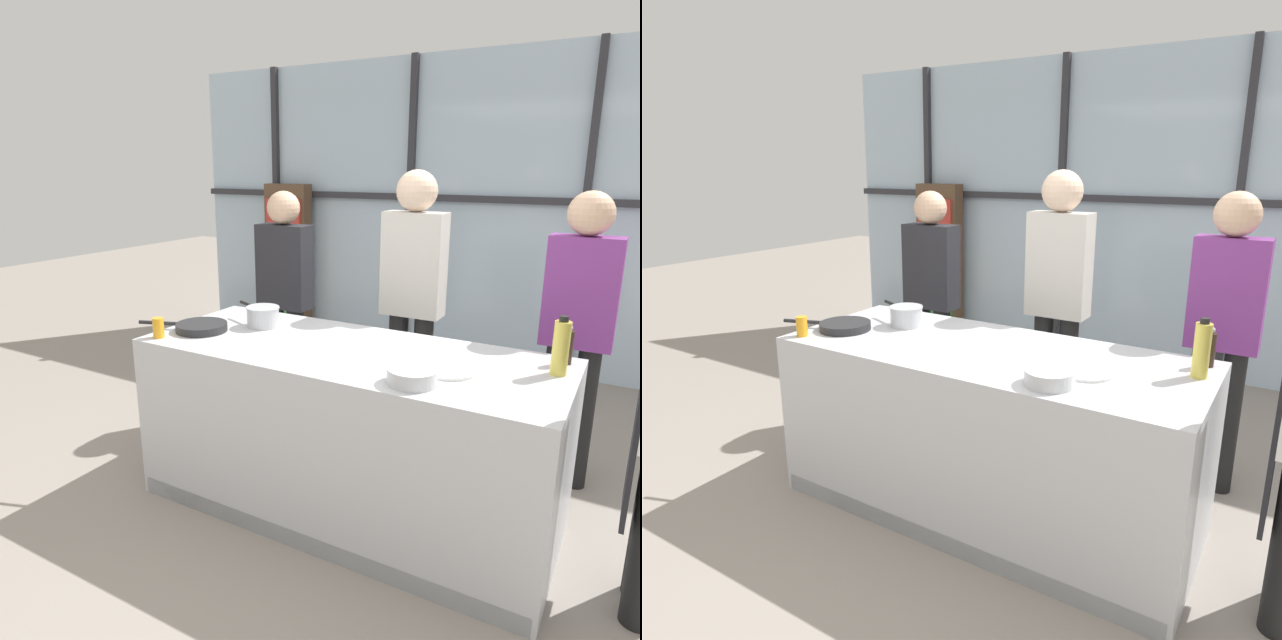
# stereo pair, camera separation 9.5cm
# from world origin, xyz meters

# --- Properties ---
(ground_plane) EXTENTS (18.00, 18.00, 0.00)m
(ground_plane) POSITION_xyz_m (0.00, 0.00, 0.00)
(ground_plane) COLOR gray
(back_window_wall) EXTENTS (6.40, 0.10, 2.80)m
(back_window_wall) POSITION_xyz_m (0.00, 2.78, 1.40)
(back_window_wall) COLOR silver
(back_window_wall) RESTS_ON ground_plane
(bookshelf) EXTENTS (0.49, 0.19, 1.64)m
(bookshelf) POSITION_xyz_m (-2.07, 2.60, 0.82)
(bookshelf) COLOR brown
(bookshelf) RESTS_ON ground_plane
(demo_island) EXTENTS (2.18, 0.88, 0.93)m
(demo_island) POSITION_xyz_m (-0.00, -0.00, 0.46)
(demo_island) COLOR silver
(demo_island) RESTS_ON ground_plane
(spectator_far_left) EXTENTS (0.39, 0.23, 1.67)m
(spectator_far_left) POSITION_xyz_m (-0.98, 0.89, 0.97)
(spectator_far_left) COLOR black
(spectator_far_left) RESTS_ON ground_plane
(spectator_center_left) EXTENTS (0.39, 0.25, 1.81)m
(spectator_center_left) POSITION_xyz_m (0.00, 0.89, 1.07)
(spectator_center_left) COLOR black
(spectator_center_left) RESTS_ON ground_plane
(spectator_center_right) EXTENTS (0.38, 0.24, 1.71)m
(spectator_center_right) POSITION_xyz_m (0.98, 0.89, 1.00)
(spectator_center_right) COLOR black
(spectator_center_right) RESTS_ON ground_plane
(frying_pan) EXTENTS (0.51, 0.29, 0.04)m
(frying_pan) POSITION_xyz_m (-0.88, -0.13, 0.95)
(frying_pan) COLOR #232326
(frying_pan) RESTS_ON demo_island
(saucepan) EXTENTS (0.34, 0.21, 0.12)m
(saucepan) POSITION_xyz_m (-0.63, 0.13, 0.99)
(saucepan) COLOR silver
(saucepan) RESTS_ON demo_island
(white_plate) EXTENTS (0.27, 0.27, 0.01)m
(white_plate) POSITION_xyz_m (0.55, -0.06, 0.93)
(white_plate) COLOR white
(white_plate) RESTS_ON demo_island
(mixing_bowl) EXTENTS (0.22, 0.22, 0.07)m
(mixing_bowl) POSITION_xyz_m (0.46, -0.29, 0.96)
(mixing_bowl) COLOR silver
(mixing_bowl) RESTS_ON demo_island
(oil_bottle) EXTENTS (0.07, 0.07, 0.27)m
(oil_bottle) POSITION_xyz_m (0.99, 0.15, 1.05)
(oil_bottle) COLOR #E0CC4C
(oil_bottle) RESTS_ON demo_island
(pepper_grinder) EXTENTS (0.05, 0.05, 0.19)m
(pepper_grinder) POSITION_xyz_m (1.00, 0.32, 1.01)
(pepper_grinder) COLOR #332319
(pepper_grinder) RESTS_ON demo_island
(juice_glass_near) EXTENTS (0.06, 0.06, 0.11)m
(juice_glass_near) POSITION_xyz_m (-0.99, -0.34, 0.98)
(juice_glass_near) COLOR orange
(juice_glass_near) RESTS_ON demo_island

